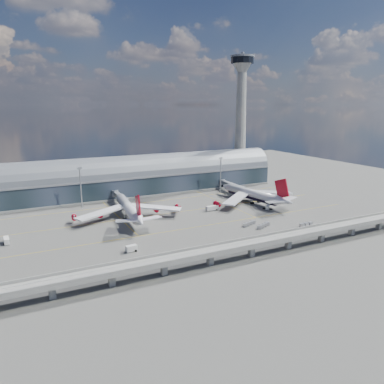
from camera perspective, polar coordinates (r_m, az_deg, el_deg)
name	(u,v)px	position (r m, az deg, el deg)	size (l,w,h in m)	color
ground	(193,221)	(207.75, 0.19, -4.44)	(500.00, 500.00, 0.00)	#474744
taxi_lines	(177,211)	(226.88, -2.32, -2.93)	(200.00, 80.12, 0.01)	gold
terminal	(145,177)	(274.86, -7.13, 2.26)	(200.00, 30.00, 28.00)	#1D2930
control_tower	(241,119)	(312.97, 7.44, 11.00)	(19.00, 19.00, 103.00)	gray
guideway	(252,244)	(161.50, 9.06, -7.88)	(220.00, 8.50, 7.20)	gray
floodlight_mast_left	(81,187)	(240.28, -16.59, 0.79)	(3.00, 0.70, 25.70)	gray
floodlight_mast_right	(221,174)	(274.80, 4.37, 2.80)	(3.00, 0.70, 25.70)	gray
airliner_left	(129,209)	(213.62, -9.57, -2.54)	(62.42, 65.63, 19.99)	white
airliner_right	(254,195)	(248.52, 9.36, -0.40)	(61.64, 64.48, 20.48)	white
jet_bridge_left	(120,197)	(245.25, -10.99, -0.68)	(4.40, 28.00, 7.25)	gray
jet_bridge_right	(231,185)	(276.76, 5.96, 1.06)	(4.40, 32.00, 7.25)	gray
service_truck_0	(6,240)	(194.82, -26.42, -6.63)	(2.71, 6.89, 2.81)	silver
service_truck_1	(131,248)	(167.73, -9.22, -8.48)	(5.18, 2.98, 2.86)	silver
service_truck_2	(212,208)	(228.04, 3.07, -2.46)	(8.09, 2.72, 2.90)	silver
service_truck_3	(268,207)	(234.66, 11.45, -2.29)	(5.33, 5.60, 2.70)	silver
service_truck_4	(241,193)	(269.25, 7.48, -0.17)	(2.90, 4.75, 2.57)	silver
service_truck_5	(132,206)	(235.06, -9.13, -2.17)	(4.51, 5.88, 2.68)	silver
cargo_train_0	(249,224)	(202.86, 8.72, -4.78)	(9.98, 4.79, 1.67)	gray
cargo_train_1	(264,226)	(200.82, 10.86, -5.04)	(10.40, 5.55, 1.76)	gray
cargo_train_2	(306,225)	(207.68, 17.00, -4.76)	(8.36, 2.11, 1.86)	gray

